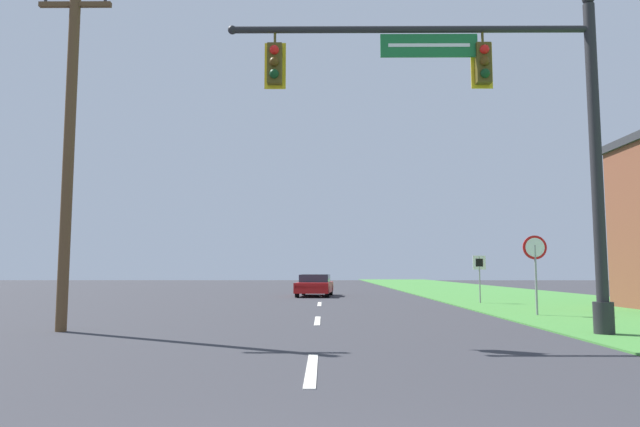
{
  "coord_description": "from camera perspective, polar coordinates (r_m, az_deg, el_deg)",
  "views": [
    {
      "loc": [
        0.18,
        -2.49,
        1.44
      ],
      "look_at": [
        0.0,
        25.2,
        4.2
      ],
      "focal_mm": 32.0,
      "sensor_mm": 36.0,
      "label": 1
    }
  ],
  "objects": [
    {
      "name": "car_ahead",
      "position": [
        32.1,
        -0.52,
        -7.18
      ],
      "size": [
        2.16,
        4.66,
        1.19
      ],
      "color": "black",
      "rests_on": "ground"
    },
    {
      "name": "route_sign_post",
      "position": [
        25.7,
        15.65,
        -5.29
      ],
      "size": [
        0.55,
        0.06,
        2.03
      ],
      "color": "gray",
      "rests_on": "grass_verge_right"
    },
    {
      "name": "stop_sign",
      "position": [
        19.37,
        20.71,
        -4.08
      ],
      "size": [
        0.76,
        0.07,
        2.5
      ],
      "color": "gray",
      "rests_on": "grass_verge_right"
    },
    {
      "name": "utility_pole_near",
      "position": [
        15.31,
        -23.78,
        6.84
      ],
      "size": [
        1.8,
        0.26,
        8.96
      ],
      "color": "brown",
      "rests_on": "ground"
    },
    {
      "name": "road_center_line",
      "position": [
        24.54,
        -0.05,
        -9.05
      ],
      "size": [
        0.16,
        34.8,
        0.01
      ],
      "color": "silver",
      "rests_on": "ground"
    },
    {
      "name": "grass_verge_right",
      "position": [
        34.12,
        18.15,
        -7.8
      ],
      "size": [
        10.0,
        110.0,
        0.04
      ],
      "color": "#428438",
      "rests_on": "ground"
    },
    {
      "name": "signal_mast",
      "position": [
        13.91,
        18.01,
        8.51
      ],
      "size": [
        8.69,
        0.47,
        7.9
      ],
      "color": "#232326",
      "rests_on": "grass_verge_right"
    }
  ]
}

